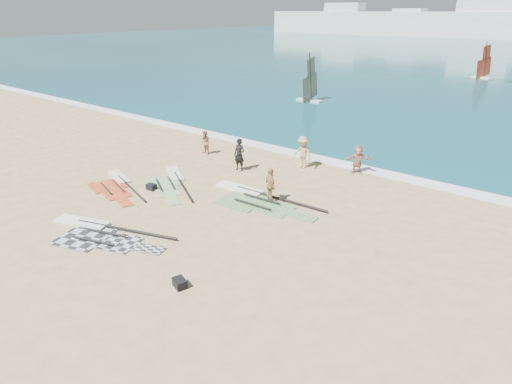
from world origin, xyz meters
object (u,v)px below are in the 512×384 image
Objects in this scene: rig_orange at (254,198)px; rig_green at (171,181)px; rig_grey at (97,232)px; beachgoer_right at (358,159)px; gear_bag_far at (180,283)px; person_wetsuit at (239,155)px; beachgoer_back at (270,185)px; beachgoer_left at (205,143)px; rig_red at (117,185)px; beachgoer_mid at (303,152)px; gear_bag_near at (151,187)px.

rig_green is at bearing -170.81° from rig_orange.
beachgoer_right is at bearing 49.35° from rig_grey.
gear_bag_far is (5.50, -0.46, 0.10)m from rig_grey.
person_wetsuit is at bearing 120.03° from gear_bag_far.
person_wetsuit is (-5.70, 9.86, 0.78)m from gear_bag_far.
beachgoer_back reaches higher than rig_green.
beachgoer_right is at bearing 76.63° from rig_green.
beachgoer_back reaches higher than beachgoer_left.
rig_orange is (2.95, 6.76, 0.00)m from rig_grey.
beachgoer_left is (-0.02, 6.69, 0.71)m from rig_red.
rig_orange is 12.41× the size of gear_bag_far.
gear_bag_far is (7.40, -6.16, 0.10)m from rig_green.
beachgoer_mid is (4.31, 6.26, 0.90)m from rig_green.
beachgoer_right reaches higher than rig_green.
rig_red is at bearing 54.50° from beachgoer_back.
gear_bag_far is at bearing -40.75° from beachgoer_left.
gear_bag_near is 8.75m from beachgoer_mid.
rig_green is 2.52× the size of person_wetsuit.
rig_grey is 11.76× the size of gear_bag_far.
rig_green is 9.65× the size of gear_bag_near.
beachgoer_left reaches higher than gear_bag_far.
rig_grey is at bearing 175.24° from gear_bag_far.
beachgoer_mid reaches higher than rig_orange.
person_wetsuit is 3.72m from beachgoer_left.
rig_red is 13.15m from beachgoer_right.
rig_orange reaches higher than rig_red.
beachgoer_right is (-0.18, 13.57, 0.67)m from gear_bag_far.
beachgoer_left is (-1.90, 4.63, 0.71)m from rig_green.
beachgoer_back is (7.56, 3.32, 0.80)m from rig_red.
rig_green is 9.23× the size of gear_bag_far.
gear_bag_far is 11.41m from person_wetsuit.
person_wetsuit is (1.70, 3.70, 0.88)m from rig_green.
beachgoer_back reaches higher than rig_orange.
rig_grey is at bearing -61.30° from beachgoer_left.
rig_orange is 5.31m from beachgoer_mid.
rig_green is 1.32m from gear_bag_near.
beachgoer_mid is (-3.08, 12.43, 0.80)m from gear_bag_far.
beachgoer_back reaches higher than gear_bag_far.
beachgoer_back is 6.34m from beachgoer_right.
beachgoer_mid is at bearing -43.86° from beachgoer_back.
rig_grey is at bearing -94.88° from person_wetsuit.
rig_orange is at bearing 43.19° from rig_green.
beachgoer_mid reaches higher than beachgoer_left.
beachgoer_left is at bearing 130.74° from gear_bag_far.
rig_grey is 3.21× the size of person_wetsuit.
rig_green is 5.06m from beachgoer_left.
rig_green is 4.97m from rig_orange.
rig_grey is at bearing -148.81° from beachgoer_right.
beachgoer_right is (2.90, 1.15, -0.13)m from beachgoer_mid.
beachgoer_mid reaches higher than rig_red.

